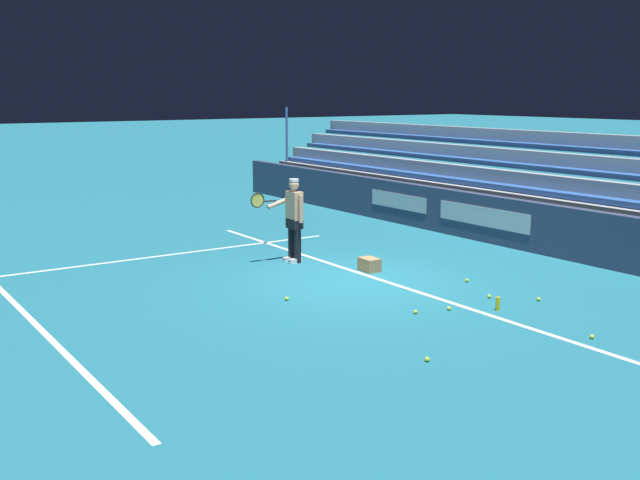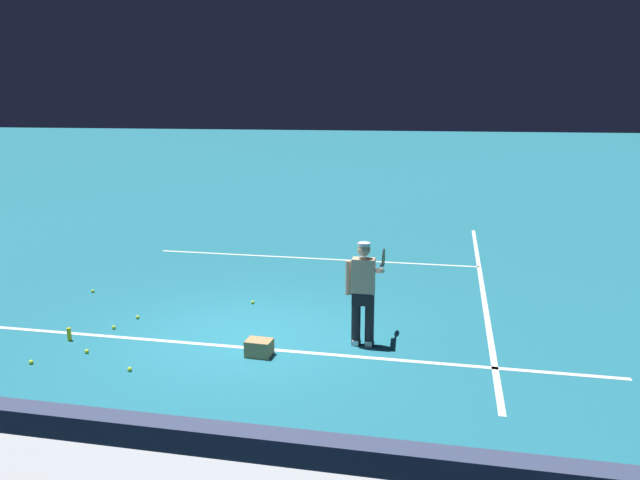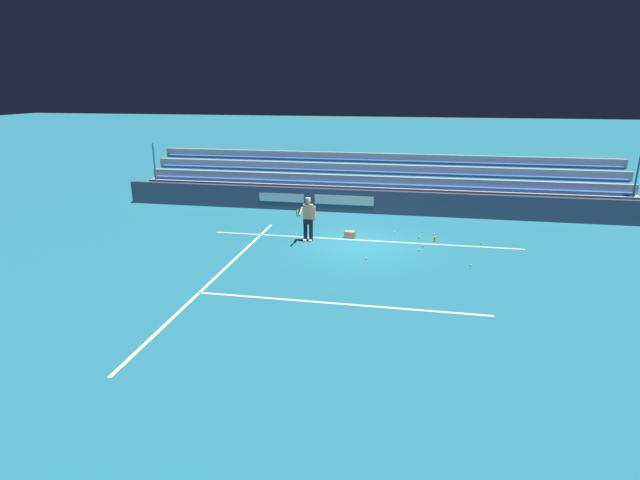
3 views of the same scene
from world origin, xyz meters
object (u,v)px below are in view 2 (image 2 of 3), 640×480
object	(u,v)px
ball_box_cardboard	(259,348)
tennis_ball_on_baseline	(31,362)
tennis_player	(364,292)
tennis_ball_by_box	(114,327)
tennis_ball_near_player	(130,369)
water_bottle	(69,334)
tennis_ball_midcourt	(253,302)
tennis_ball_toward_net	(138,317)
tennis_ball_far_right	(87,351)
tennis_ball_stray_back	(93,291)

from	to	relation	value
ball_box_cardboard	tennis_ball_on_baseline	size ratio (longest dim) A/B	6.06
tennis_player	tennis_ball_by_box	world-z (taller)	tennis_player
tennis_ball_near_player	tennis_ball_by_box	bearing A→B (deg)	126.36
tennis_ball_on_baseline	water_bottle	world-z (taller)	water_bottle
tennis_player	tennis_ball_midcourt	distance (m)	3.06
tennis_ball_toward_net	water_bottle	distance (m)	1.36
tennis_ball_far_right	tennis_ball_on_baseline	distance (m)	0.81
tennis_ball_stray_back	tennis_ball_toward_net	size ratio (longest dim) A/B	1.00
tennis_ball_far_right	tennis_ball_toward_net	distance (m)	1.65
tennis_player	tennis_ball_on_baseline	xyz separation A→B (m)	(-4.82, -1.81, -0.86)
tennis_ball_near_player	water_bottle	xyz separation A→B (m)	(-1.58, 0.91, 0.08)
tennis_ball_stray_back	tennis_ball_midcourt	distance (m)	3.49
tennis_ball_far_right	tennis_ball_stray_back	world-z (taller)	same
ball_box_cardboard	water_bottle	xyz separation A→B (m)	(-3.28, -0.04, -0.02)
tennis_player	tennis_ball_toward_net	bearing A→B (deg)	174.72
tennis_player	tennis_ball_near_player	world-z (taller)	tennis_player
tennis_player	tennis_ball_stray_back	world-z (taller)	tennis_player
tennis_ball_stray_back	tennis_ball_midcourt	world-z (taller)	same
tennis_ball_toward_net	tennis_ball_midcourt	distance (m)	2.20
tennis_ball_by_box	water_bottle	xyz separation A→B (m)	(-0.44, -0.65, 0.08)
ball_box_cardboard	tennis_ball_on_baseline	distance (m)	3.45
tennis_player	tennis_ball_stray_back	bearing A→B (deg)	164.13
tennis_player	tennis_ball_far_right	bearing A→B (deg)	-163.42
tennis_ball_far_right	tennis_player	bearing A→B (deg)	16.58
tennis_ball_by_box	tennis_player	bearing A→B (deg)	2.41
tennis_player	tennis_ball_near_player	xyz separation A→B (m)	(-3.22, -1.74, -0.86)
tennis_ball_midcourt	tennis_player	bearing A→B (deg)	-34.40
tennis_ball_toward_net	tennis_ball_stray_back	bearing A→B (deg)	142.70
tennis_player	tennis_ball_far_right	size ratio (longest dim) A/B	25.98
tennis_ball_far_right	tennis_ball_toward_net	world-z (taller)	same
ball_box_cardboard	tennis_ball_stray_back	size ratio (longest dim) A/B	6.06
tennis_player	tennis_ball_on_baseline	size ratio (longest dim) A/B	25.98
tennis_ball_far_right	tennis_ball_by_box	size ratio (longest dim) A/B	1.00
tennis_ball_by_box	water_bottle	distance (m)	0.78
tennis_ball_midcourt	tennis_ball_near_player	bearing A→B (deg)	-103.29
tennis_player	tennis_ball_by_box	distance (m)	4.46
tennis_ball_midcourt	tennis_ball_by_box	bearing A→B (deg)	-136.58
ball_box_cardboard	tennis_ball_on_baseline	xyz separation A→B (m)	(-3.29, -1.02, -0.10)
tennis_ball_near_player	tennis_ball_midcourt	bearing A→B (deg)	76.71
tennis_ball_toward_net	ball_box_cardboard	bearing A→B (deg)	-23.63
tennis_ball_near_player	tennis_ball_stray_back	size ratio (longest dim) A/B	1.00
tennis_ball_near_player	tennis_player	bearing A→B (deg)	28.34
tennis_player	ball_box_cardboard	bearing A→B (deg)	-152.66
tennis_player	tennis_ball_toward_net	distance (m)	4.32
tennis_ball_near_player	tennis_ball_by_box	world-z (taller)	same
tennis_ball_stray_back	tennis_ball_midcourt	xyz separation A→B (m)	(3.49, -0.02, 0.00)
tennis_ball_near_player	tennis_ball_stray_back	distance (m)	4.35
tennis_ball_on_baseline	tennis_ball_far_right	bearing A→B (deg)	43.01
tennis_ball_toward_net	tennis_ball_midcourt	size ratio (longest dim) A/B	1.00
tennis_ball_by_box	tennis_ball_midcourt	bearing A→B (deg)	43.42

